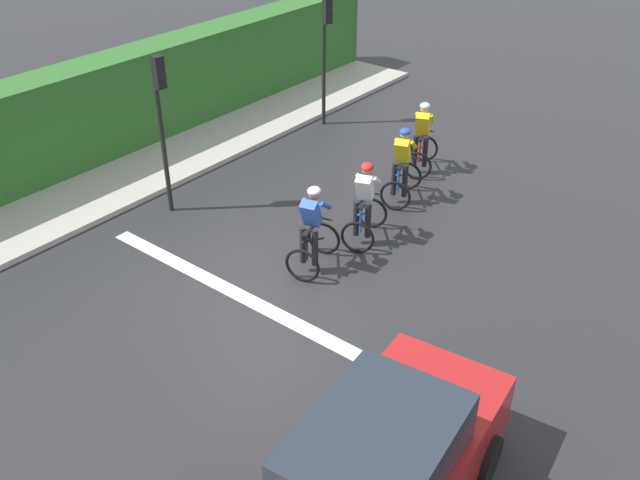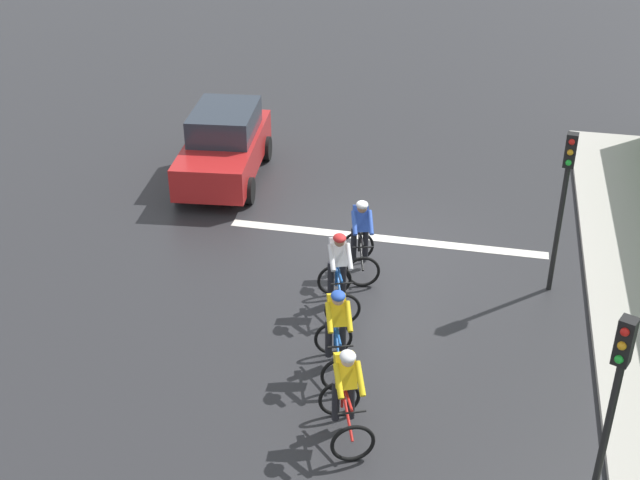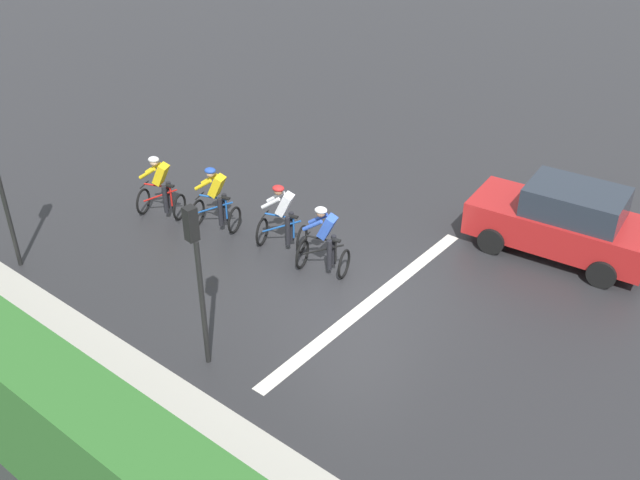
{
  "view_description": "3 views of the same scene",
  "coord_description": "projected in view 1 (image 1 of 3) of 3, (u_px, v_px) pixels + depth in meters",
  "views": [
    {
      "loc": [
        7.24,
        -7.39,
        7.43
      ],
      "look_at": [
        0.61,
        0.93,
        0.81
      ],
      "focal_mm": 39.41,
      "sensor_mm": 36.0,
      "label": 1
    },
    {
      "loc": [
        -2.01,
        15.46,
        8.94
      ],
      "look_at": [
        0.98,
        1.84,
        1.08
      ],
      "focal_mm": 46.69,
      "sensor_mm": 36.0,
      "label": 2
    },
    {
      "loc": [
        -10.41,
        -7.47,
        9.36
      ],
      "look_at": [
        -0.08,
        0.91,
        1.11
      ],
      "focal_mm": 41.0,
      "sensor_mm": 36.0,
      "label": 3
    }
  ],
  "objects": [
    {
      "name": "ground_plane",
      "position": [
        261.0,
        288.0,
        12.66
      ],
      "size": [
        80.0,
        80.0,
        0.0
      ],
      "primitive_type": "plane",
      "color": "#28282B"
    },
    {
      "name": "sidewalk_kerb",
      "position": [
        146.0,
        164.0,
        16.92
      ],
      "size": [
        2.8,
        18.98,
        0.12
      ],
      "primitive_type": "cube",
      "color": "#ADA89E",
      "rests_on": "ground"
    },
    {
      "name": "stone_wall_low",
      "position": [
        121.0,
        144.0,
        17.25
      ],
      "size": [
        0.44,
        18.98,
        0.65
      ],
      "primitive_type": "cube",
      "color": "tan",
      "rests_on": "ground"
    },
    {
      "name": "hedge_wall",
      "position": [
        108.0,
        108.0,
        16.96
      ],
      "size": [
        1.1,
        18.98,
        2.37
      ],
      "primitive_type": "cube",
      "color": "#2D6628",
      "rests_on": "ground"
    },
    {
      "name": "road_marking_stop_line",
      "position": [
        246.0,
        298.0,
        12.39
      ],
      "size": [
        7.0,
        0.3,
        0.01
      ],
      "primitive_type": "cube",
      "color": "silver",
      "rests_on": "ground"
    },
    {
      "name": "cyclist_lead",
      "position": [
        422.0,
        140.0,
        16.32
      ],
      "size": [
        1.04,
        1.26,
        1.66
      ],
      "color": "black",
      "rests_on": "ground"
    },
    {
      "name": "cyclist_second",
      "position": [
        402.0,
        167.0,
        15.06
      ],
      "size": [
        0.99,
        1.24,
        1.66
      ],
      "color": "black",
      "rests_on": "ground"
    },
    {
      "name": "cyclist_mid",
      "position": [
        365.0,
        205.0,
        13.64
      ],
      "size": [
        1.01,
        1.25,
        1.66
      ],
      "color": "black",
      "rests_on": "ground"
    },
    {
      "name": "cyclist_fourth",
      "position": [
        312.0,
        231.0,
        12.8
      ],
      "size": [
        0.95,
        1.23,
        1.66
      ],
      "color": "black",
      "rests_on": "ground"
    },
    {
      "name": "car_red",
      "position": [
        382.0,
        472.0,
        8.1
      ],
      "size": [
        2.22,
        4.26,
        1.76
      ],
      "color": "#B21E1E",
      "rests_on": "ground"
    },
    {
      "name": "traffic_light_near_crossing",
      "position": [
        162.0,
        112.0,
        13.97
      ],
      "size": [
        0.22,
        0.31,
        3.34
      ],
      "color": "black",
      "rests_on": "ground"
    },
    {
      "name": "traffic_light_far_junction",
      "position": [
        326.0,
        42.0,
        18.04
      ],
      "size": [
        0.26,
        0.3,
        3.34
      ],
      "color": "black",
      "rests_on": "ground"
    }
  ]
}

